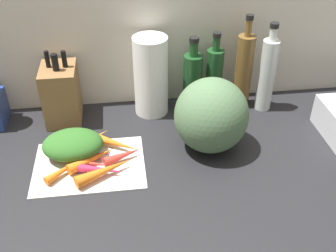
{
  "coord_description": "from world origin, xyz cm",
  "views": [
    {
      "loc": [
        -15.0,
        -92.31,
        79.1
      ],
      "look_at": [
        -2.7,
        2.15,
        12.13
      ],
      "focal_mm": 43.48,
      "sensor_mm": 36.0,
      "label": 1
    }
  ],
  "objects_px": {
    "carrot_12": "(105,170)",
    "carrot_4": "(77,156)",
    "carrot_0": "(87,141)",
    "bottle_0": "(193,80)",
    "carrot_3": "(64,170)",
    "bottle_2": "(244,70)",
    "carrot_5": "(123,155)",
    "carrot_10": "(85,154)",
    "carrot_8": "(101,170)",
    "bottle_3": "(267,74)",
    "carrot_11": "(114,143)",
    "knife_block": "(61,94)",
    "carrot_2": "(92,159)",
    "carrot_9": "(78,147)",
    "carrot_7": "(77,162)",
    "carrot_6": "(77,143)",
    "carrot_1": "(92,164)",
    "bottle_1": "(214,76)",
    "cutting_board": "(89,165)",
    "paper_towel_roll": "(151,76)",
    "winter_squash": "(211,116)"
  },
  "relations": [
    {
      "from": "carrot_7",
      "to": "winter_squash",
      "type": "height_order",
      "value": "winter_squash"
    },
    {
      "from": "carrot_10",
      "to": "knife_block",
      "type": "bearing_deg",
      "value": 108.56
    },
    {
      "from": "cutting_board",
      "to": "carrot_5",
      "type": "bearing_deg",
      "value": 3.68
    },
    {
      "from": "carrot_4",
      "to": "carrot_6",
      "type": "xyz_separation_m",
      "value": [
        -0.0,
        0.07,
        0.0
      ]
    },
    {
      "from": "carrot_10",
      "to": "bottle_0",
      "type": "bearing_deg",
      "value": 34.51
    },
    {
      "from": "carrot_0",
      "to": "bottle_3",
      "type": "distance_m",
      "value": 0.65
    },
    {
      "from": "carrot_3",
      "to": "carrot_5",
      "type": "xyz_separation_m",
      "value": [
        0.17,
        0.04,
        0.0
      ]
    },
    {
      "from": "carrot_7",
      "to": "paper_towel_roll",
      "type": "distance_m",
      "value": 0.39
    },
    {
      "from": "carrot_7",
      "to": "knife_block",
      "type": "xyz_separation_m",
      "value": [
        -0.05,
        0.26,
        0.08
      ]
    },
    {
      "from": "carrot_12",
      "to": "carrot_4",
      "type": "bearing_deg",
      "value": 135.75
    },
    {
      "from": "carrot_3",
      "to": "winter_squash",
      "type": "relative_size",
      "value": 0.54
    },
    {
      "from": "carrot_0",
      "to": "bottle_0",
      "type": "distance_m",
      "value": 0.42
    },
    {
      "from": "cutting_board",
      "to": "carrot_11",
      "type": "bearing_deg",
      "value": 42.1
    },
    {
      "from": "carrot_0",
      "to": "bottle_2",
      "type": "bearing_deg",
      "value": 18.51
    },
    {
      "from": "bottle_0",
      "to": "bottle_2",
      "type": "relative_size",
      "value": 0.79
    },
    {
      "from": "bottle_3",
      "to": "carrot_1",
      "type": "bearing_deg",
      "value": -156.62
    },
    {
      "from": "bottle_1",
      "to": "bottle_3",
      "type": "distance_m",
      "value": 0.18
    },
    {
      "from": "carrot_3",
      "to": "bottle_2",
      "type": "relative_size",
      "value": 0.38
    },
    {
      "from": "carrot_6",
      "to": "carrot_11",
      "type": "relative_size",
      "value": 0.88
    },
    {
      "from": "carrot_4",
      "to": "carrot_12",
      "type": "xyz_separation_m",
      "value": [
        0.08,
        -0.08,
        0.01
      ]
    },
    {
      "from": "carrot_4",
      "to": "carrot_9",
      "type": "xyz_separation_m",
      "value": [
        0.0,
        0.04,
        0.0
      ]
    },
    {
      "from": "cutting_board",
      "to": "carrot_6",
      "type": "xyz_separation_m",
      "value": [
        -0.04,
        0.09,
        0.02
      ]
    },
    {
      "from": "cutting_board",
      "to": "paper_towel_roll",
      "type": "distance_m",
      "value": 0.37
    },
    {
      "from": "carrot_3",
      "to": "carrot_8",
      "type": "height_order",
      "value": "same"
    },
    {
      "from": "carrot_7",
      "to": "knife_block",
      "type": "relative_size",
      "value": 0.41
    },
    {
      "from": "carrot_0",
      "to": "carrot_10",
      "type": "height_order",
      "value": "carrot_0"
    },
    {
      "from": "bottle_0",
      "to": "carrot_10",
      "type": "bearing_deg",
      "value": -145.49
    },
    {
      "from": "cutting_board",
      "to": "bottle_1",
      "type": "bearing_deg",
      "value": 34.43
    },
    {
      "from": "bottle_2",
      "to": "bottle_0",
      "type": "bearing_deg",
      "value": 176.41
    },
    {
      "from": "paper_towel_roll",
      "to": "bottle_0",
      "type": "relative_size",
      "value": 1.05
    },
    {
      "from": "carrot_1",
      "to": "carrot_3",
      "type": "bearing_deg",
      "value": -166.6
    },
    {
      "from": "carrot_4",
      "to": "winter_squash",
      "type": "distance_m",
      "value": 0.42
    },
    {
      "from": "paper_towel_roll",
      "to": "carrot_10",
      "type": "bearing_deg",
      "value": -132.77
    },
    {
      "from": "bottle_0",
      "to": "bottle_3",
      "type": "relative_size",
      "value": 0.83
    },
    {
      "from": "knife_block",
      "to": "bottle_2",
      "type": "bearing_deg",
      "value": 1.31
    },
    {
      "from": "carrot_12",
      "to": "paper_towel_roll",
      "type": "relative_size",
      "value": 0.64
    },
    {
      "from": "knife_block",
      "to": "carrot_9",
      "type": "bearing_deg",
      "value": -74.27
    },
    {
      "from": "carrot_2",
      "to": "bottle_2",
      "type": "bearing_deg",
      "value": 27.7
    },
    {
      "from": "carrot_0",
      "to": "paper_towel_roll",
      "type": "distance_m",
      "value": 0.31
    },
    {
      "from": "carrot_10",
      "to": "carrot_11",
      "type": "distance_m",
      "value": 0.1
    },
    {
      "from": "bottle_3",
      "to": "carrot_5",
      "type": "bearing_deg",
      "value": -154.8
    },
    {
      "from": "bottle_2",
      "to": "carrot_1",
      "type": "bearing_deg",
      "value": -151.1
    },
    {
      "from": "carrot_7",
      "to": "winter_squash",
      "type": "relative_size",
      "value": 0.44
    },
    {
      "from": "carrot_0",
      "to": "bottle_0",
      "type": "bearing_deg",
      "value": 27.71
    },
    {
      "from": "carrot_2",
      "to": "carrot_9",
      "type": "height_order",
      "value": "same"
    },
    {
      "from": "carrot_4",
      "to": "paper_towel_roll",
      "type": "height_order",
      "value": "paper_towel_roll"
    },
    {
      "from": "carrot_9",
      "to": "bottle_1",
      "type": "distance_m",
      "value": 0.53
    },
    {
      "from": "carrot_12",
      "to": "bottle_3",
      "type": "height_order",
      "value": "bottle_3"
    },
    {
      "from": "carrot_5",
      "to": "carrot_12",
      "type": "relative_size",
      "value": 0.68
    },
    {
      "from": "carrot_11",
      "to": "bottle_0",
      "type": "height_order",
      "value": "bottle_0"
    }
  ]
}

